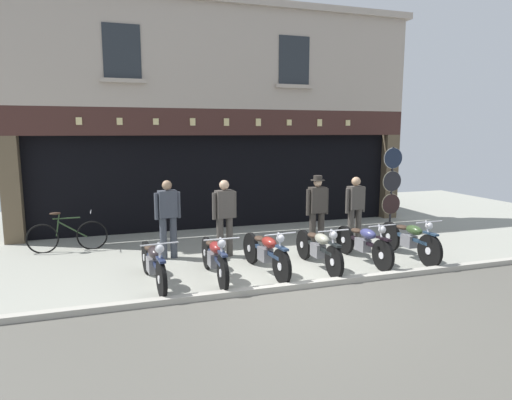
% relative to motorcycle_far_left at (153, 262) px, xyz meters
% --- Properties ---
extents(ground, '(23.05, 22.00, 0.18)m').
position_rel_motorcycle_far_left_xyz_m(ground, '(2.35, -2.03, -0.46)').
color(ground, gray).
extents(shop_facade, '(11.35, 4.42, 6.16)m').
position_rel_motorcycle_far_left_xyz_m(shop_facade, '(2.35, 5.98, 1.27)').
color(shop_facade, black).
rests_on(shop_facade, ground).
extents(motorcycle_far_left, '(0.62, 2.01, 0.91)m').
position_rel_motorcycle_far_left_xyz_m(motorcycle_far_left, '(0.00, 0.00, 0.00)').
color(motorcycle_far_left, black).
rests_on(motorcycle_far_left, ground).
extents(motorcycle_left, '(0.62, 1.98, 0.91)m').
position_rel_motorcycle_far_left_xyz_m(motorcycle_left, '(1.10, -0.04, 0.01)').
color(motorcycle_left, black).
rests_on(motorcycle_left, ground).
extents(motorcycle_center_left, '(0.62, 2.00, 0.92)m').
position_rel_motorcycle_far_left_xyz_m(motorcycle_center_left, '(2.11, 0.01, 0.00)').
color(motorcycle_center_left, black).
rests_on(motorcycle_center_left, ground).
extents(motorcycle_center, '(0.62, 1.97, 0.91)m').
position_rel_motorcycle_far_left_xyz_m(motorcycle_center, '(3.21, -0.03, 0.00)').
color(motorcycle_center, black).
rests_on(motorcycle_center, ground).
extents(motorcycle_center_right, '(0.62, 1.98, 0.91)m').
position_rel_motorcycle_far_left_xyz_m(motorcycle_center_right, '(4.29, 0.07, 0.00)').
color(motorcycle_center_right, black).
rests_on(motorcycle_center_right, ground).
extents(motorcycle_right, '(0.62, 1.97, 0.93)m').
position_rel_motorcycle_far_left_xyz_m(motorcycle_right, '(5.36, -0.01, 0.01)').
color(motorcycle_right, black).
rests_on(motorcycle_right, ground).
extents(salesman_left, '(0.56, 0.27, 1.69)m').
position_rel_motorcycle_far_left_xyz_m(salesman_left, '(0.46, 1.60, 0.52)').
color(salesman_left, '#3D424C').
rests_on(salesman_left, ground).
extents(shopkeeper_center, '(0.55, 0.28, 1.68)m').
position_rel_motorcycle_far_left_xyz_m(shopkeeper_center, '(1.64, 1.37, 0.52)').
color(shopkeeper_center, '#47423D').
rests_on(shopkeeper_center, ground).
extents(salesman_right, '(0.56, 0.32, 1.72)m').
position_rel_motorcycle_far_left_xyz_m(salesman_right, '(3.80, 1.28, 0.53)').
color(salesman_right, '#38332D').
rests_on(salesman_right, ground).
extents(assistant_far_right, '(0.56, 0.27, 1.64)m').
position_rel_motorcycle_far_left_xyz_m(assistant_far_right, '(4.87, 1.43, 0.49)').
color(assistant_far_right, '#47423D').
rests_on(assistant_far_right, ground).
extents(tyre_sign_pole, '(0.58, 0.06, 2.29)m').
position_rel_motorcycle_far_left_xyz_m(tyre_sign_pole, '(6.65, 2.53, 0.91)').
color(tyre_sign_pole, '#232328').
rests_on(tyre_sign_pole, ground).
extents(advert_board_near, '(0.65, 0.03, 1.12)m').
position_rel_motorcycle_far_left_xyz_m(advert_board_near, '(-0.37, 4.35, 1.22)').
color(advert_board_near, silver).
extents(advert_board_far, '(0.84, 0.03, 1.05)m').
position_rel_motorcycle_far_left_xyz_m(advert_board_far, '(-1.60, 4.35, 1.14)').
color(advert_board_far, silver).
extents(leaning_bicycle, '(1.73, 0.50, 0.93)m').
position_rel_motorcycle_far_left_xyz_m(leaning_bicycle, '(-1.66, 2.90, -0.05)').
color(leaning_bicycle, black).
rests_on(leaning_bicycle, ground).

